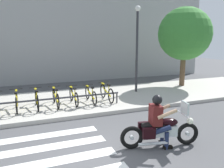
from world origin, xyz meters
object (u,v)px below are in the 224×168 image
at_px(bicycle_3, 37,99).
at_px(bicycle_7, 107,93).
at_px(bike_rack, 48,100).
at_px(street_lamp, 137,42).
at_px(tree_near_rack, 185,34).
at_px(motorcycle, 161,130).
at_px(bicycle_6, 91,95).
at_px(bicycle_5, 74,96).
at_px(bicycle_4, 56,98).
at_px(bicycle_2, 17,101).
at_px(rider, 158,117).

bearing_deg(bicycle_3, bicycle_7, -0.01).
bearing_deg(bike_rack, bicycle_7, 12.14).
xyz_separation_m(street_lamp, tree_near_rack, (3.21, 0.40, 0.43)).
xyz_separation_m(motorcycle, bicycle_7, (0.11, 4.39, 0.05)).
distance_m(motorcycle, bike_rack, 4.56).
height_order(bicycle_6, tree_near_rack, tree_near_rack).
bearing_deg(bicycle_5, bicycle_4, -179.98).
bearing_deg(bicycle_7, bicycle_3, 179.99).
bearing_deg(bicycle_5, bicycle_2, -180.00).
distance_m(bicycle_4, bicycle_7, 2.21).
distance_m(rider, bicycle_5, 4.57).
xyz_separation_m(bicycle_2, bicycle_6, (2.94, 0.00, -0.01)).
height_order(motorcycle, bicycle_6, motorcycle).
bearing_deg(bicycle_3, bicycle_5, 0.02).
xyz_separation_m(motorcycle, bicycle_2, (-3.57, 4.39, 0.04)).
bearing_deg(rider, bike_rack, 122.07).
relative_size(motorcycle, bicycle_6, 1.29).
relative_size(bicycle_5, bicycle_6, 0.97).
distance_m(bike_rack, tree_near_rack, 8.47).
xyz_separation_m(bicycle_7, street_lamp, (2.04, 1.11, 2.16)).
bearing_deg(bicycle_4, motorcycle, -64.45).
xyz_separation_m(bicycle_6, bike_rack, (-1.84, -0.56, 0.10)).
xyz_separation_m(rider, bicycle_5, (-1.29, 4.37, -0.33)).
distance_m(bike_rack, street_lamp, 5.33).
bearing_deg(rider, tree_near_rack, 47.29).
bearing_deg(bicycle_5, rider, -73.58).
bearing_deg(bike_rack, street_lamp, 19.84).
distance_m(bicycle_3, bicycle_6, 2.21).
height_order(rider, bicycle_7, rider).
distance_m(rider, bicycle_2, 5.61).
bearing_deg(street_lamp, tree_near_rack, 7.10).
relative_size(bicycle_3, bicycle_7, 1.00).
bearing_deg(bicycle_7, bicycle_2, 179.99).
height_order(bicycle_3, bicycle_4, bicycle_3).
bearing_deg(street_lamp, motorcycle, -111.28).
relative_size(rider, bike_rack, 0.25).
bearing_deg(bicycle_4, bicycle_3, -179.97).
xyz_separation_m(bicycle_2, bicycle_4, (1.47, -0.00, -0.00)).
distance_m(bicycle_2, bicycle_6, 2.94).
bearing_deg(bicycle_4, rider, -65.16).
bearing_deg(motorcycle, bicycle_6, 98.14).
height_order(bicycle_5, tree_near_rack, tree_near_rack).
xyz_separation_m(bicycle_7, bike_rack, (-2.57, -0.55, 0.07)).
xyz_separation_m(rider, bicycle_7, (0.18, 4.37, -0.31)).
height_order(bicycle_5, bicycle_6, bicycle_5).
height_order(bicycle_2, bike_rack, bicycle_2).
relative_size(bicycle_7, street_lamp, 0.38).
xyz_separation_m(bicycle_5, bike_rack, (-1.10, -0.55, 0.09)).
bearing_deg(bicycle_6, motorcycle, -81.86).
xyz_separation_m(bicycle_3, bicycle_5, (1.47, 0.00, -0.01)).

